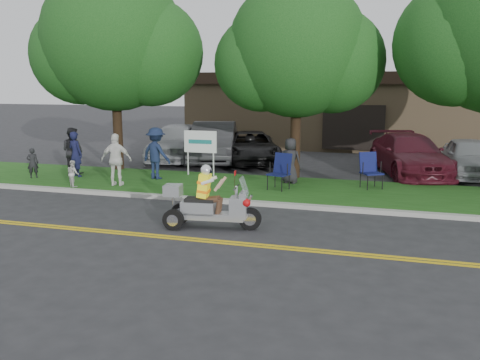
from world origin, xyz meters
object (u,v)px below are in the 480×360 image
(trike_scooter, at_px, (208,206))
(lawn_chair_a, at_px, (281,169))
(parked_car_left, at_px, (214,142))
(spectator_adult_left, at_px, (76,154))
(spectator_adult_right, at_px, (116,160))
(parked_car_right, at_px, (409,155))
(parked_car_far_right, at_px, (470,158))
(parked_car_far_left, at_px, (177,142))
(spectator_adult_mid, at_px, (73,151))
(parked_car_mid, at_px, (251,147))
(lawn_chair_b, at_px, (370,168))

(trike_scooter, height_order, lawn_chair_a, trike_scooter)
(lawn_chair_a, bearing_deg, parked_car_left, 145.28)
(spectator_adult_left, bearing_deg, parked_car_left, -105.57)
(spectator_adult_right, relative_size, parked_car_right, 0.33)
(lawn_chair_a, height_order, spectator_adult_right, spectator_adult_right)
(parked_car_right, xyz_separation_m, parked_car_far_right, (2.15, 0.15, -0.04))
(spectator_adult_right, distance_m, parked_car_far_left, 6.30)
(spectator_adult_left, xyz_separation_m, parked_car_left, (3.43, 5.36, -0.05))
(spectator_adult_mid, xyz_separation_m, parked_car_mid, (5.50, 5.10, -0.29))
(spectator_adult_left, bearing_deg, lawn_chair_a, -163.50)
(parked_car_mid, xyz_separation_m, parked_car_right, (6.57, -1.14, 0.08))
(spectator_adult_mid, relative_size, parked_car_right, 0.33)
(lawn_chair_b, relative_size, parked_car_mid, 0.23)
(lawn_chair_b, xyz_separation_m, parked_car_mid, (-5.24, 4.57, -0.07))
(spectator_adult_right, xyz_separation_m, parked_car_right, (9.39, 5.44, -0.20))
(lawn_chair_a, xyz_separation_m, parked_car_mid, (-2.51, 5.60, -0.07))
(parked_car_far_left, relative_size, parked_car_far_right, 1.17)
(trike_scooter, height_order, spectator_adult_right, spectator_adult_right)
(spectator_adult_left, height_order, parked_car_right, spectator_adult_left)
(spectator_adult_right, xyz_separation_m, parked_car_far_right, (11.54, 5.59, -0.24))
(spectator_adult_right, relative_size, parked_car_far_left, 0.34)
(lawn_chair_b, xyz_separation_m, spectator_adult_left, (-10.33, -0.96, 0.17))
(parked_car_mid, relative_size, parked_car_right, 0.93)
(spectator_adult_right, height_order, parked_car_mid, spectator_adult_right)
(parked_car_left, bearing_deg, spectator_adult_right, -114.86)
(lawn_chair_b, distance_m, parked_car_far_right, 4.99)
(lawn_chair_a, xyz_separation_m, parked_car_far_left, (-5.88, 5.30, 0.10))
(spectator_adult_right, bearing_deg, parked_car_far_left, -96.87)
(spectator_adult_left, xyz_separation_m, parked_car_far_right, (13.81, 4.54, -0.20))
(lawn_chair_a, distance_m, parked_car_mid, 6.13)
(lawn_chair_a, xyz_separation_m, lawn_chair_b, (2.73, 1.03, 0.00))
(lawn_chair_b, distance_m, parked_car_mid, 6.95)
(parked_car_left, bearing_deg, parked_car_far_right, -19.13)
(lawn_chair_a, relative_size, spectator_adult_mid, 0.66)
(spectator_adult_left, distance_m, parked_car_far_left, 5.50)
(parked_car_far_left, distance_m, parked_car_mid, 3.39)
(spectator_adult_right, height_order, parked_car_far_right, spectator_adult_right)
(spectator_adult_mid, distance_m, parked_car_right, 12.70)
(parked_car_right, height_order, parked_car_far_right, parked_car_right)
(parked_car_left, relative_size, parked_car_far_right, 1.24)
(parked_car_right, bearing_deg, spectator_adult_right, -166.02)
(spectator_adult_left, distance_m, parked_car_right, 12.46)
(lawn_chair_a, distance_m, lawn_chair_b, 2.92)
(spectator_adult_left, bearing_deg, parked_car_right, -142.35)
(spectator_adult_mid, distance_m, parked_car_left, 6.25)
(trike_scooter, bearing_deg, spectator_adult_left, 139.41)
(lawn_chair_a, xyz_separation_m, parked_car_far_right, (6.21, 4.61, -0.02))
(spectator_adult_left, bearing_deg, parked_car_far_left, -91.18)
(parked_car_left, relative_size, parked_car_right, 1.01)
(parked_car_left, distance_m, parked_car_far_right, 10.41)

